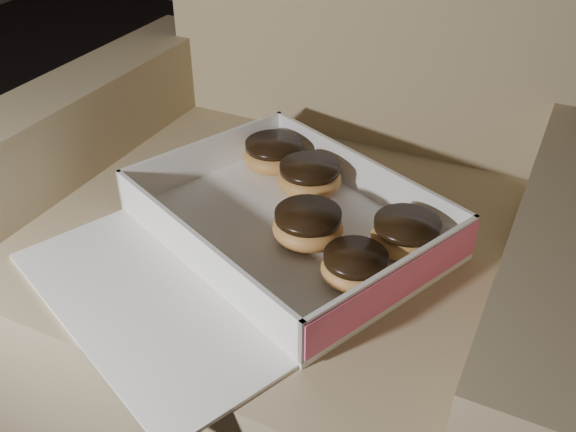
# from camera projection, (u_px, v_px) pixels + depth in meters

# --- Properties ---
(armchair) EXTENTS (0.81, 0.69, 0.85)m
(armchair) POSITION_uv_depth(u_px,v_px,m) (298.00, 258.00, 0.98)
(armchair) COLOR tan
(armchair) RESTS_ON floor
(bakery_box) EXTENTS (0.52, 0.55, 0.06)m
(bakery_box) POSITION_uv_depth(u_px,v_px,m) (266.00, 238.00, 0.81)
(bakery_box) COLOR white
(bakery_box) RESTS_ON armchair
(donut_a) EXTENTS (0.09, 0.09, 0.05)m
(donut_a) POSITION_uv_depth(u_px,v_px,m) (309.00, 178.00, 0.90)
(donut_a) COLOR #CB8146
(donut_a) RESTS_ON bakery_box
(donut_b) EXTENTS (0.09, 0.09, 0.04)m
(donut_b) POSITION_uv_depth(u_px,v_px,m) (308.00, 226.00, 0.80)
(donut_b) COLOR #CB8146
(donut_b) RESTS_ON bakery_box
(donut_c) EXTENTS (0.09, 0.09, 0.05)m
(donut_c) POSITION_uv_depth(u_px,v_px,m) (274.00, 154.00, 0.95)
(donut_c) COLOR #CB8146
(donut_c) RESTS_ON bakery_box
(donut_d) EXTENTS (0.09, 0.09, 0.04)m
(donut_d) POSITION_uv_depth(u_px,v_px,m) (406.00, 235.00, 0.79)
(donut_d) COLOR #CB8146
(donut_d) RESTS_ON bakery_box
(donut_e) EXTENTS (0.08, 0.08, 0.04)m
(donut_e) POSITION_uv_depth(u_px,v_px,m) (355.00, 267.00, 0.74)
(donut_e) COLOR #CB8146
(donut_e) RESTS_ON bakery_box
(crumb_a) EXTENTS (0.01, 0.01, 0.00)m
(crumb_a) POSITION_uv_depth(u_px,v_px,m) (168.00, 226.00, 0.84)
(crumb_a) COLOR black
(crumb_a) RESTS_ON bakery_box
(crumb_b) EXTENTS (0.01, 0.01, 0.00)m
(crumb_b) POSITION_uv_depth(u_px,v_px,m) (198.00, 239.00, 0.82)
(crumb_b) COLOR black
(crumb_b) RESTS_ON bakery_box
(crumb_c) EXTENTS (0.01, 0.01, 0.00)m
(crumb_c) POSITION_uv_depth(u_px,v_px,m) (193.00, 237.00, 0.82)
(crumb_c) COLOR black
(crumb_c) RESTS_ON bakery_box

